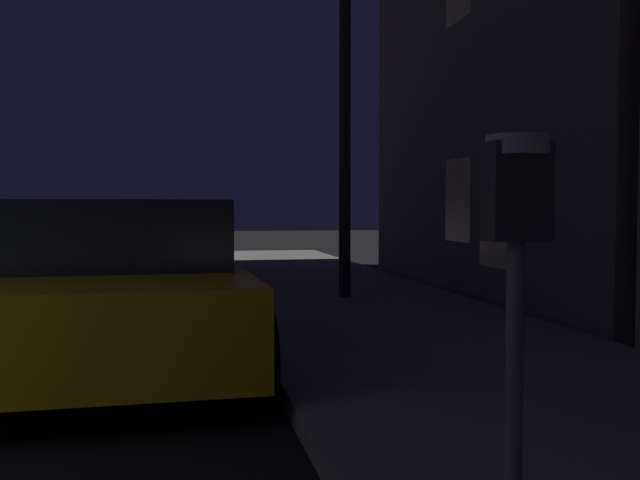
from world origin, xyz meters
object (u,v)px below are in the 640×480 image
car_red (150,247)px  car_silver (159,233)px  street_lamp (345,25)px  car_yellow_cab (123,287)px  parking_meter (516,251)px  car_white (164,226)px

car_red → car_silver: 6.73m
car_silver → street_lamp: size_ratio=0.82×
car_red → car_yellow_cab: bearing=-90.0°
parking_meter → car_yellow_cab: parking_meter is taller
car_red → street_lamp: (2.72, -2.81, 3.14)m
car_red → car_white: same height
car_silver → car_yellow_cab: bearing=-90.0°
car_yellow_cab → car_white: (-0.00, 19.51, 0.01)m
car_yellow_cab → car_white: 19.51m
car_red → street_lamp: bearing=-46.0°
car_white → street_lamp: size_ratio=0.80×
car_red → street_lamp: 5.01m
car_red → street_lamp: size_ratio=0.81×
car_silver → street_lamp: (2.71, -9.54, 3.12)m
parking_meter → car_silver: (-1.46, 17.01, -0.52)m
car_yellow_cab → street_lamp: street_lamp is taller
car_white → street_lamp: street_lamp is taller
street_lamp → car_silver: bearing=105.9°
parking_meter → car_white: size_ratio=0.32×
car_red → street_lamp: street_lamp is taller
parking_meter → car_red: bearing=98.1°
car_white → car_red: bearing=-90.0°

